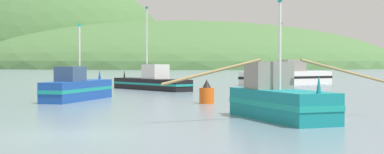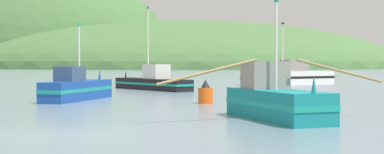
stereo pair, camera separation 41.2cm
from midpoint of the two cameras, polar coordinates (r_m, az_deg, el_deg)
name	(u,v)px [view 1 (the left image)]	position (r m, az deg, el deg)	size (l,w,h in m)	color
ground_plane	(70,135)	(19.50, -12.91, -5.76)	(600.00, 600.00, 0.00)	slate
hill_mid_left	(38,67)	(298.67, -15.51, 0.94)	(138.47, 110.78, 101.80)	#47703D
hill_mid_right	(175,68)	(270.08, -1.79, 0.95)	(207.23, 165.78, 44.10)	#47703D
fishing_boat_blue	(77,88)	(36.97, -11.94, -1.14)	(2.13, 7.57, 5.01)	#19479E
fishing_boat_white	(288,76)	(62.61, 9.54, 0.07)	(10.16, 9.63, 6.84)	white
fishing_boat_teal	(279,100)	(24.28, 8.39, -2.33)	(9.26, 6.55, 5.23)	#147F84
fishing_boat_black	(152,82)	(50.32, -4.37, -0.50)	(8.74, 7.86, 7.54)	black
channel_buoy	(207,94)	(33.43, 1.16, -1.71)	(0.88, 0.88, 1.44)	#E55914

